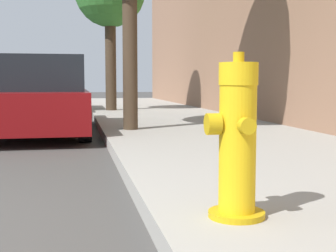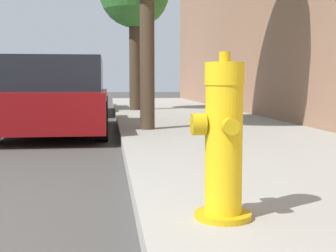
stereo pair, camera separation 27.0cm
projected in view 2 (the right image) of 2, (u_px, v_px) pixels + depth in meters
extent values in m
cylinder|color=#C39C11|center=(223.00, 215.00, 2.70)|extent=(0.33, 0.33, 0.04)
cylinder|color=yellow|center=(224.00, 150.00, 2.66)|extent=(0.21, 0.21, 0.73)
cylinder|color=yellow|center=(225.00, 74.00, 2.62)|extent=(0.22, 0.22, 0.13)
cylinder|color=#C39C11|center=(225.00, 57.00, 2.61)|extent=(0.06, 0.06, 0.06)
cylinder|color=#C39C11|center=(230.00, 126.00, 2.51)|extent=(0.09, 0.07, 0.09)
cylinder|color=#C39C11|center=(218.00, 122.00, 2.78)|extent=(0.09, 0.07, 0.09)
cylinder|color=#C39C11|center=(199.00, 124.00, 2.63)|extent=(0.08, 0.12, 0.12)
cube|color=maroon|center=(56.00, 107.00, 8.49)|extent=(1.83, 4.25, 0.60)
cube|color=black|center=(54.00, 74.00, 8.27)|extent=(1.68, 2.34, 0.58)
cylinder|color=black|center=(22.00, 111.00, 9.70)|extent=(0.20, 0.64, 0.64)
cylinder|color=black|center=(103.00, 111.00, 9.91)|extent=(0.20, 0.64, 0.64)
cylinder|color=black|center=(101.00, 121.00, 7.31)|extent=(0.20, 0.64, 0.64)
cube|color=#4C5156|center=(72.00, 97.00, 13.83)|extent=(1.70, 4.43, 0.63)
cube|color=black|center=(71.00, 76.00, 13.60)|extent=(1.57, 2.43, 0.57)
cylinder|color=black|center=(51.00, 100.00, 15.10)|extent=(0.20, 0.66, 0.66)
cylinder|color=black|center=(99.00, 100.00, 15.30)|extent=(0.20, 0.66, 0.66)
cylinder|color=black|center=(39.00, 105.00, 12.39)|extent=(0.20, 0.66, 0.66)
cylinder|color=black|center=(97.00, 104.00, 12.59)|extent=(0.20, 0.66, 0.66)
cylinder|color=#423323|center=(147.00, 33.00, 7.63)|extent=(0.24, 0.24, 3.15)
cylinder|color=#423323|center=(135.00, 63.00, 12.96)|extent=(0.30, 0.30, 2.61)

